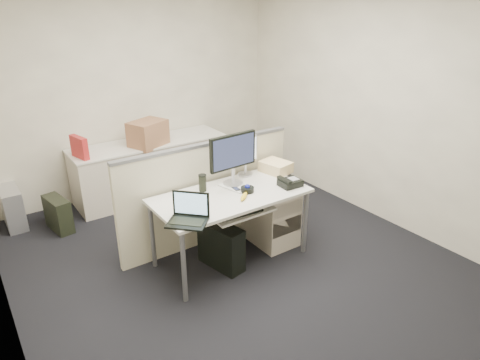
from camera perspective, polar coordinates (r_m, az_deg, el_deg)
floor at (r=4.48m, az=-1.18°, el=-10.43°), size 4.00×4.50×0.01m
wall_back at (r=5.86m, az=-13.84°, el=11.45°), size 4.00×0.02×2.70m
wall_front at (r=2.50m, az=28.71°, el=-6.79°), size 4.00×0.02×2.70m
wall_right at (r=5.24m, az=17.51°, el=9.71°), size 0.02×4.50×2.70m
desk at (r=4.15m, az=-1.26°, el=-2.71°), size 1.50×0.75×0.73m
keyboard_tray at (r=4.04m, az=0.16°, el=-4.20°), size 0.62×0.32×0.02m
drawer_pedestal at (r=4.63m, az=4.13°, el=-4.57°), size 0.40×0.55×0.65m
cubicle_partition at (r=4.54m, az=-4.36°, el=-1.99°), size 2.00×0.06×1.10m
back_counter at (r=5.85m, az=-11.76°, el=1.46°), size 2.00×0.60×0.72m
monitor_main at (r=4.23m, az=-0.95°, el=2.70°), size 0.54×0.23×0.53m
monitor_small at (r=4.50m, az=0.71°, el=3.11°), size 0.36×0.23×0.41m
laptop at (r=3.57m, az=-7.11°, el=-4.09°), size 0.40×0.40×0.24m
trackball at (r=4.16m, az=0.99°, el=-1.28°), size 0.17×0.17×0.05m
desk_phone at (r=4.31m, az=6.72°, el=-0.38°), size 0.22×0.18×0.07m
paper_stack at (r=4.29m, az=-0.48°, el=-0.77°), size 0.30×0.35×0.01m
sticky_pad at (r=4.21m, az=0.77°, el=-1.22°), size 0.10×0.10×0.01m
travel_mug at (r=4.17m, az=-5.01°, el=-0.45°), size 0.09×0.09×0.16m
banana at (r=4.03m, az=0.53°, el=-2.20°), size 0.17×0.15×0.04m
cellphone at (r=4.21m, az=-0.51°, el=-1.24°), size 0.07×0.11×0.01m
manila_folders at (r=4.64m, az=4.78°, el=1.77°), size 0.30×0.35×0.12m
keyboard at (r=3.97m, az=-0.10°, el=-4.31°), size 0.45×0.19×0.02m
pc_tower_desk at (r=4.25m, az=-2.53°, el=-8.78°), size 0.29×0.51×0.45m
pc_tower_spare_dark at (r=5.32m, az=-23.09°, el=-4.19°), size 0.24×0.44×0.39m
pc_tower_spare_silver at (r=5.63m, az=-28.08°, el=-3.21°), size 0.20×0.50×0.47m
cardboard_box_left at (r=5.55m, az=-12.16°, el=6.02°), size 0.54×0.48×0.33m
cardboard_box_right at (r=5.68m, az=-11.65°, el=5.94°), size 0.33×0.26×0.23m
red_binder at (r=5.33m, az=-20.62°, el=4.01°), size 0.14×0.30×0.28m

